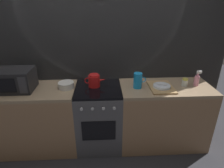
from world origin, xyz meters
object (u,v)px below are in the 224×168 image
at_px(kettle, 94,81).
at_px(dish_pile, 161,87).
at_px(spice_jar, 185,82).
at_px(spray_bottle, 197,80).
at_px(mixing_bowl, 66,85).
at_px(stove_unit, 99,117).
at_px(pitcher, 138,80).
at_px(microwave, 14,80).

bearing_deg(kettle, dish_pile, -6.66).
relative_size(spice_jar, spray_bottle, 0.52).
relative_size(dish_pile, spray_bottle, 1.97).
xyz_separation_m(kettle, mixing_bowl, (-0.36, -0.03, -0.04)).
height_order(stove_unit, dish_pile, dish_pile).
bearing_deg(stove_unit, spice_jar, -0.11).
bearing_deg(stove_unit, dish_pile, -3.37).
relative_size(pitcher, dish_pile, 0.50).
distance_m(mixing_bowl, spice_jar, 1.55).
bearing_deg(spice_jar, spray_bottle, 5.46).
height_order(spice_jar, spray_bottle, spray_bottle).
bearing_deg(stove_unit, pitcher, -2.15).
xyz_separation_m(spice_jar, spray_bottle, (0.16, 0.02, 0.03)).
relative_size(stove_unit, dish_pile, 2.25).
distance_m(pitcher, spice_jar, 0.63).
distance_m(pitcher, spray_bottle, 0.79).
relative_size(mixing_bowl, spice_jar, 1.90).
distance_m(microwave, pitcher, 1.55).
distance_m(dish_pile, spray_bottle, 0.49).
bearing_deg(microwave, pitcher, -0.66).
distance_m(stove_unit, kettle, 0.54).
bearing_deg(pitcher, mixing_bowl, 177.56).
bearing_deg(spray_bottle, pitcher, -177.64).
height_order(microwave, mixing_bowl, microwave).
bearing_deg(dish_pile, kettle, 173.34).
bearing_deg(microwave, stove_unit, 0.08).
xyz_separation_m(stove_unit, microwave, (-1.03, -0.00, 0.59)).
height_order(mixing_bowl, pitcher, pitcher).
relative_size(stove_unit, pitcher, 4.50).
height_order(microwave, spray_bottle, microwave).
bearing_deg(pitcher, microwave, 179.34).
bearing_deg(spice_jar, microwave, 179.98).
bearing_deg(mixing_bowl, spray_bottle, -0.22).
bearing_deg(dish_pile, pitcher, 174.58).
xyz_separation_m(kettle, spice_jar, (1.19, -0.05, -0.03)).
bearing_deg(microwave, spray_bottle, 0.36).
relative_size(kettle, mixing_bowl, 1.42).
relative_size(pitcher, spray_bottle, 0.99).
bearing_deg(kettle, stove_unit, -48.34).
height_order(mixing_bowl, dish_pile, mixing_bowl).
bearing_deg(microwave, kettle, 3.15).
bearing_deg(pitcher, spray_bottle, 2.36).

